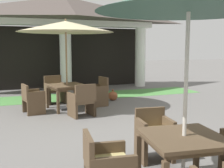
# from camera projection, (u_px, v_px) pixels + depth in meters

# --- Properties ---
(ground_plane) EXTENTS (60.00, 60.00, 0.00)m
(ground_plane) POSITION_uv_depth(u_px,v_px,m) (163.00, 160.00, 4.61)
(ground_plane) COLOR slate
(background_pavilion) EXTENTS (8.26, 2.99, 3.93)m
(background_pavilion) POSITION_uv_depth(u_px,v_px,m) (64.00, 18.00, 11.82)
(background_pavilion) COLOR white
(background_pavilion) RESTS_ON ground
(lawn_strip) EXTENTS (10.06, 1.66, 0.01)m
(lawn_strip) POSITION_uv_depth(u_px,v_px,m) (75.00, 96.00, 10.52)
(lawn_strip) COLOR #519347
(lawn_strip) RESTS_ON ground
(patio_table_near_foreground) EXTENTS (1.15, 1.15, 0.74)m
(patio_table_near_foreground) POSITION_uv_depth(u_px,v_px,m) (67.00, 88.00, 8.34)
(patio_table_near_foreground) COLOR brown
(patio_table_near_foreground) RESTS_ON ground
(patio_umbrella_near_foreground) EXTENTS (2.79, 2.79, 2.66)m
(patio_umbrella_near_foreground) POSITION_uv_depth(u_px,v_px,m) (66.00, 27.00, 8.10)
(patio_umbrella_near_foreground) COLOR #2D2D2D
(patio_umbrella_near_foreground) RESTS_ON ground
(patio_chair_near_foreground_south) EXTENTS (0.70, 0.67, 0.89)m
(patio_chair_near_foreground_south) POSITION_uv_depth(u_px,v_px,m) (82.00, 101.00, 7.48)
(patio_chair_near_foreground_south) COLOR brown
(patio_chair_near_foreground_south) RESTS_ON ground
(patio_chair_near_foreground_north) EXTENTS (0.69, 0.62, 0.90)m
(patio_chair_near_foreground_north) POSITION_uv_depth(u_px,v_px,m) (55.00, 90.00, 9.25)
(patio_chair_near_foreground_north) COLOR brown
(patio_chair_near_foreground_north) RESTS_ON ground
(patio_chair_near_foreground_west) EXTENTS (0.61, 0.67, 0.83)m
(patio_chair_near_foreground_west) POSITION_uv_depth(u_px,v_px,m) (32.00, 99.00, 7.84)
(patio_chair_near_foreground_west) COLOR brown
(patio_chair_near_foreground_west) RESTS_ON ground
(patio_chair_near_foreground_east) EXTENTS (0.64, 0.66, 0.90)m
(patio_chair_near_foreground_east) POSITION_uv_depth(u_px,v_px,m) (98.00, 93.00, 8.91)
(patio_chair_near_foreground_east) COLOR brown
(patio_chair_near_foreground_east) RESTS_ON ground
(patio_table_mid_left) EXTENTS (1.11, 1.11, 0.72)m
(patio_table_mid_left) POSITION_uv_depth(u_px,v_px,m) (184.00, 142.00, 3.62)
(patio_table_mid_left) COLOR brown
(patio_table_mid_left) RESTS_ON ground
(patio_umbrella_mid_left) EXTENTS (2.29, 2.29, 2.65)m
(patio_umbrella_mid_left) POSITION_uv_depth(u_px,v_px,m) (189.00, 2.00, 3.39)
(patio_umbrella_mid_left) COLOR #2D2D2D
(patio_umbrella_mid_left) RESTS_ON ground
(patio_chair_mid_left_north) EXTENTS (0.60, 0.57, 0.83)m
(patio_chair_mid_left_north) POSITION_uv_depth(u_px,v_px,m) (154.00, 135.00, 4.64)
(patio_chair_mid_left_north) COLOR brown
(patio_chair_mid_left_north) RESTS_ON ground
(patio_chair_mid_left_west) EXTENTS (0.62, 0.63, 0.82)m
(patio_chair_mid_left_west) POSITION_uv_depth(u_px,v_px,m) (106.00, 168.00, 3.42)
(patio_chair_mid_left_west) COLOR brown
(patio_chair_mid_left_west) RESTS_ON ground
(terracotta_urn) EXTENTS (0.34, 0.34, 0.40)m
(terracotta_urn) POSITION_uv_depth(u_px,v_px,m) (113.00, 96.00, 9.76)
(terracotta_urn) COLOR brown
(terracotta_urn) RESTS_ON ground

